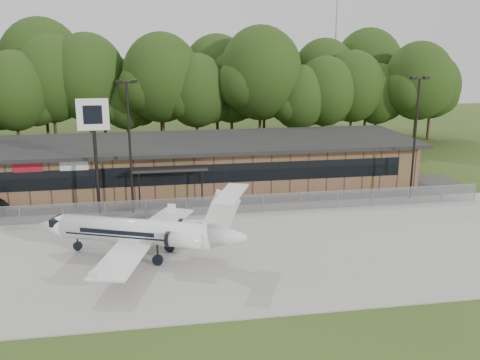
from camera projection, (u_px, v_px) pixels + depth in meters
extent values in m
plane|color=#334819|center=(229.00, 311.00, 26.56)|extent=(160.00, 160.00, 0.00)
cube|color=#9E9B93|center=(210.00, 250.00, 34.17)|extent=(64.00, 18.00, 0.08)
cube|color=#383835|center=(194.00, 199.00, 45.14)|extent=(50.00, 9.00, 0.06)
cube|color=brown|center=(190.00, 164.00, 48.93)|extent=(40.00, 10.00, 4.00)
cube|color=black|center=(194.00, 174.00, 44.06)|extent=(36.00, 0.08, 1.60)
cube|color=black|center=(190.00, 142.00, 47.90)|extent=(41.00, 11.50, 0.30)
cube|color=black|center=(170.00, 169.00, 43.01)|extent=(6.00, 1.60, 0.20)
cube|color=#AA1428|center=(28.00, 168.00, 41.63)|extent=(2.20, 0.06, 0.70)
cube|color=silver|center=(74.00, 166.00, 42.20)|extent=(2.20, 0.06, 0.70)
cube|color=gray|center=(199.00, 207.00, 40.67)|extent=(46.00, 0.03, 1.50)
cube|color=gray|center=(199.00, 197.00, 40.47)|extent=(46.00, 0.04, 0.04)
cylinder|color=gray|center=(335.00, 44.00, 72.72)|extent=(0.20, 0.20, 25.00)
cylinder|color=black|center=(130.00, 150.00, 40.20)|extent=(0.18, 0.18, 10.00)
cube|color=black|center=(127.00, 82.00, 38.91)|extent=(1.20, 0.12, 0.12)
cube|color=black|center=(119.00, 82.00, 38.80)|extent=(0.45, 0.30, 0.22)
cube|color=black|center=(134.00, 81.00, 38.98)|extent=(0.45, 0.30, 0.22)
cylinder|color=black|center=(415.00, 141.00, 43.95)|extent=(0.18, 0.18, 10.00)
cube|color=black|center=(420.00, 79.00, 42.67)|extent=(1.20, 0.12, 0.12)
cube|color=black|center=(414.00, 78.00, 42.56)|extent=(0.45, 0.30, 0.22)
cube|color=black|center=(426.00, 78.00, 42.74)|extent=(0.45, 0.30, 0.22)
cylinder|color=white|center=(136.00, 232.00, 32.73)|extent=(9.48, 4.99, 1.54)
cone|color=white|center=(51.00, 226.00, 33.89)|extent=(2.35, 2.14, 1.54)
cone|color=white|center=(229.00, 237.00, 31.51)|extent=(2.53, 2.21, 1.54)
cube|color=white|center=(123.00, 260.00, 29.75)|extent=(4.10, 6.13, 0.12)
cube|color=white|center=(162.00, 223.00, 35.74)|extent=(4.10, 6.13, 0.12)
cylinder|color=white|center=(184.00, 242.00, 30.86)|extent=(2.28, 1.59, 0.86)
cylinder|color=white|center=(196.00, 228.00, 33.13)|extent=(2.28, 1.59, 0.86)
cube|color=white|center=(221.00, 215.00, 31.25)|extent=(2.24, 1.00, 2.89)
cube|color=white|center=(231.00, 195.00, 30.83)|extent=(2.80, 4.56, 0.10)
cube|color=black|center=(61.00, 223.00, 33.69)|extent=(1.32, 1.43, 0.48)
cube|color=black|center=(164.00, 254.00, 32.71)|extent=(1.57, 2.42, 0.67)
cylinder|color=black|center=(78.00, 247.00, 33.87)|extent=(0.75, 0.75, 0.21)
cylinder|color=black|center=(96.00, 161.00, 40.26)|extent=(0.26, 0.26, 8.47)
cube|color=silver|center=(93.00, 114.00, 39.37)|extent=(2.33, 0.29, 2.33)
cube|color=black|center=(93.00, 115.00, 39.24)|extent=(1.38, 0.06, 1.38)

